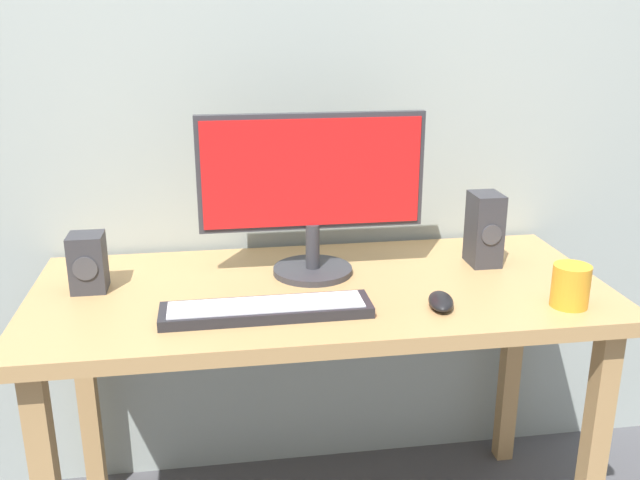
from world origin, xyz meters
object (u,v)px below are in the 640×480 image
(monitor, at_px, (312,186))
(mouse, at_px, (441,301))
(desk, at_px, (321,317))
(coffee_mug, at_px, (571,286))
(keyboard_primary, at_px, (266,310))
(speaker_left, at_px, (88,263))
(speaker_right, at_px, (484,229))

(monitor, distance_m, mouse, 0.43)
(desk, height_order, coffee_mug, coffee_mug)
(desk, bearing_deg, coffee_mug, -20.72)
(keyboard_primary, bearing_deg, speaker_left, 152.60)
(mouse, bearing_deg, monitor, 144.93)
(speaker_left, bearing_deg, monitor, 3.99)
(desk, relative_size, monitor, 2.48)
(speaker_right, distance_m, speaker_left, 1.01)
(desk, relative_size, keyboard_primary, 2.99)
(monitor, bearing_deg, speaker_right, -0.48)
(mouse, distance_m, speaker_left, 0.85)
(desk, distance_m, keyboard_primary, 0.23)
(speaker_right, bearing_deg, mouse, -127.17)
(speaker_left, distance_m, coffee_mug, 1.14)
(keyboard_primary, height_order, mouse, mouse)
(desk, height_order, speaker_right, speaker_right)
(keyboard_primary, xyz_separation_m, speaker_left, (-0.41, 0.21, 0.06))
(mouse, xyz_separation_m, coffee_mug, (0.30, -0.03, 0.03))
(monitor, xyz_separation_m, mouse, (0.26, -0.27, -0.22))
(mouse, bearing_deg, keyboard_primary, -171.44)
(desk, xyz_separation_m, monitor, (-0.01, 0.10, 0.32))
(speaker_right, bearing_deg, monitor, 179.52)
(keyboard_primary, xyz_separation_m, speaker_right, (0.60, 0.25, 0.08))
(keyboard_primary, height_order, speaker_left, speaker_left)
(mouse, bearing_deg, speaker_right, 64.02)
(desk, bearing_deg, speaker_right, 11.81)
(monitor, bearing_deg, desk, -85.54)
(coffee_mug, bearing_deg, monitor, 151.14)
(mouse, distance_m, coffee_mug, 0.30)
(keyboard_primary, xyz_separation_m, coffee_mug, (0.69, -0.05, 0.04))
(desk, xyz_separation_m, speaker_left, (-0.56, 0.06, 0.16))
(mouse, xyz_separation_m, speaker_left, (-0.81, 0.23, 0.06))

